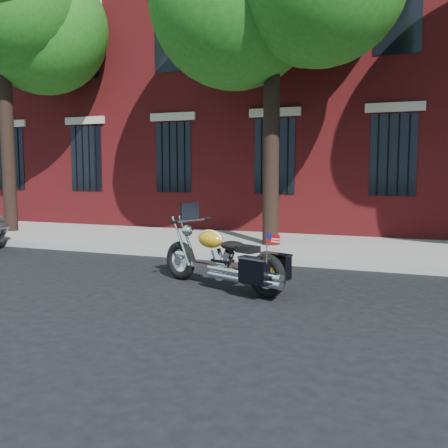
% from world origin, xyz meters
% --- Properties ---
extents(ground, '(120.00, 120.00, 0.00)m').
position_xyz_m(ground, '(0.00, 0.00, 0.00)').
color(ground, black).
rests_on(ground, ground).
extents(curb, '(40.00, 0.16, 0.15)m').
position_xyz_m(curb, '(0.00, 1.38, 0.07)').
color(curb, gray).
rests_on(curb, ground).
extents(sidewalk, '(40.00, 3.60, 0.15)m').
position_xyz_m(sidewalk, '(0.00, 3.26, 0.07)').
color(sidewalk, gray).
rests_on(sidewalk, ground).
extents(building, '(26.00, 10.08, 12.00)m').
position_xyz_m(building, '(0.00, 10.06, 6.00)').
color(building, maroon).
rests_on(building, ground).
extents(tree_left, '(4.12, 3.92, 8.54)m').
position_xyz_m(tree_left, '(-7.08, 2.96, 6.18)').
color(tree_left, black).
rests_on(tree_left, ground).
extents(motorcycle, '(2.33, 1.36, 1.29)m').
position_xyz_m(motorcycle, '(0.87, -0.94, 0.44)').
color(motorcycle, black).
rests_on(motorcycle, ground).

